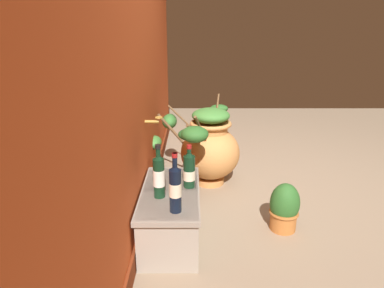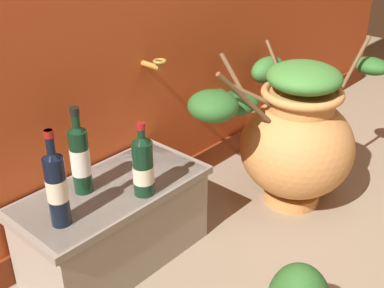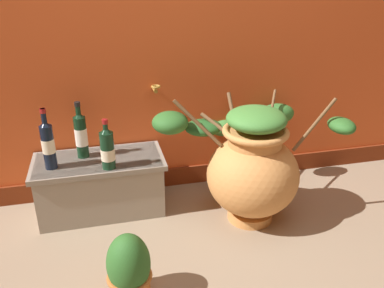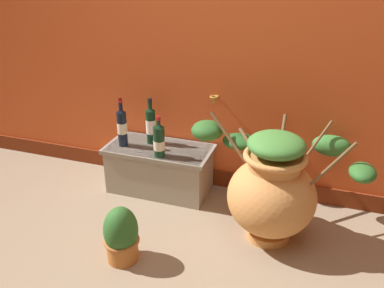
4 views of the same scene
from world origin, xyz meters
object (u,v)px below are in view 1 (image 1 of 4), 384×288
(wine_bottle_right, at_px, (189,169))
(potted_shrub, at_px, (284,208))
(wine_bottle_middle, at_px, (175,187))
(terracotta_urn, at_px, (208,146))
(wine_bottle_left, at_px, (159,175))

(wine_bottle_right, xyz_separation_m, potted_shrub, (0.04, -0.65, -0.30))
(wine_bottle_middle, bearing_deg, terracotta_urn, -11.78)
(wine_bottle_left, xyz_separation_m, wine_bottle_right, (0.14, -0.18, -0.02))
(wine_bottle_left, xyz_separation_m, potted_shrub, (0.18, -0.83, -0.33))
(wine_bottle_left, bearing_deg, potted_shrub, -78.08)
(terracotta_urn, distance_m, wine_bottle_left, 0.99)
(wine_bottle_middle, xyz_separation_m, wine_bottle_right, (0.31, -0.07, -0.03))
(terracotta_urn, height_order, wine_bottle_right, terracotta_urn)
(terracotta_urn, distance_m, potted_shrub, 0.92)
(wine_bottle_left, height_order, wine_bottle_right, wine_bottle_left)
(terracotta_urn, bearing_deg, potted_shrub, -146.55)
(wine_bottle_left, relative_size, potted_shrub, 0.98)
(wine_bottle_left, xyz_separation_m, wine_bottle_middle, (-0.17, -0.11, 0.00))
(terracotta_urn, relative_size, wine_bottle_right, 3.68)
(wine_bottle_right, distance_m, potted_shrub, 0.72)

